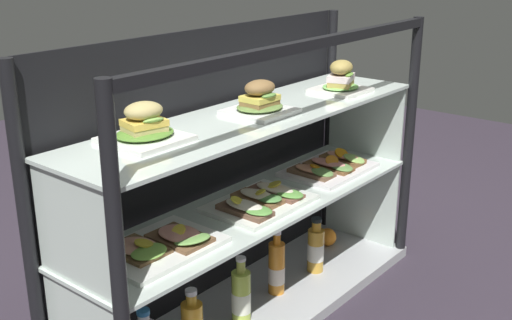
% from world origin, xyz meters
% --- Properties ---
extents(ground_plane, '(6.00, 6.00, 0.02)m').
position_xyz_m(ground_plane, '(0.00, 0.00, -0.01)').
color(ground_plane, '#312934').
rests_on(ground_plane, ground).
extents(case_base_deck, '(1.44, 0.40, 0.04)m').
position_xyz_m(case_base_deck, '(0.00, 0.00, 0.02)').
color(case_base_deck, '#B3B6B7').
rests_on(case_base_deck, ground).
extents(case_frame, '(1.44, 0.40, 0.96)m').
position_xyz_m(case_frame, '(0.00, 0.10, 0.53)').
color(case_frame, black).
rests_on(case_frame, ground).
extents(riser_lower_tier, '(1.37, 0.33, 0.36)m').
position_xyz_m(riser_lower_tier, '(0.00, 0.00, 0.22)').
color(riser_lower_tier, silver).
rests_on(riser_lower_tier, case_base_deck).
extents(shelf_lower_glass, '(1.38, 0.34, 0.01)m').
position_xyz_m(shelf_lower_glass, '(0.00, 0.00, 0.40)').
color(shelf_lower_glass, silver).
rests_on(shelf_lower_glass, riser_lower_tier).
extents(riser_upper_tier, '(1.37, 0.33, 0.29)m').
position_xyz_m(riser_upper_tier, '(0.00, 0.00, 0.56)').
color(riser_upper_tier, silver).
rests_on(riser_upper_tier, shelf_lower_glass).
extents(shelf_upper_glass, '(1.38, 0.34, 0.01)m').
position_xyz_m(shelf_upper_glass, '(0.00, 0.00, 0.71)').
color(shelf_upper_glass, silver).
rests_on(shelf_upper_glass, riser_upper_tier).
extents(plated_roll_sandwich_far_right, '(0.20, 0.20, 0.11)m').
position_xyz_m(plated_roll_sandwich_far_right, '(-0.41, 0.04, 0.75)').
color(plated_roll_sandwich_far_right, white).
rests_on(plated_roll_sandwich_far_right, shelf_upper_glass).
extents(plated_roll_sandwich_mid_right, '(0.19, 0.19, 0.11)m').
position_xyz_m(plated_roll_sandwich_mid_right, '(0.01, -0.01, 0.75)').
color(plated_roll_sandwich_mid_right, white).
rests_on(plated_roll_sandwich_mid_right, shelf_upper_glass).
extents(plated_roll_sandwich_far_left, '(0.18, 0.18, 0.11)m').
position_xyz_m(plated_roll_sandwich_far_left, '(0.42, -0.04, 0.75)').
color(plated_roll_sandwich_far_left, white).
rests_on(plated_roll_sandwich_far_left, shelf_upper_glass).
extents(open_sandwich_tray_center, '(0.34, 0.24, 0.06)m').
position_xyz_m(open_sandwich_tray_center, '(-0.42, -0.01, 0.43)').
color(open_sandwich_tray_center, white).
rests_on(open_sandwich_tray_center, shelf_lower_glass).
extents(open_sandwich_tray_right_of_center, '(0.34, 0.25, 0.06)m').
position_xyz_m(open_sandwich_tray_right_of_center, '(-0.01, -0.02, 0.43)').
color(open_sandwich_tray_right_of_center, white).
rests_on(open_sandwich_tray_right_of_center, shelf_lower_glass).
extents(open_sandwich_tray_mid_right, '(0.34, 0.24, 0.06)m').
position_xyz_m(open_sandwich_tray_mid_right, '(0.41, -0.01, 0.43)').
color(open_sandwich_tray_mid_right, white).
rests_on(open_sandwich_tray_mid_right, shelf_lower_glass).
extents(juice_bottle_back_right, '(0.06, 0.06, 0.23)m').
position_xyz_m(juice_bottle_back_right, '(-0.11, -0.03, 0.13)').
color(juice_bottle_back_right, '#B5D04D').
rests_on(juice_bottle_back_right, case_base_deck).
extents(juice_bottle_front_right_end, '(0.06, 0.06, 0.24)m').
position_xyz_m(juice_bottle_front_right_end, '(0.11, -0.01, 0.13)').
color(juice_bottle_front_right_end, orange).
rests_on(juice_bottle_front_right_end, case_base_deck).
extents(juice_bottle_back_left, '(0.06, 0.06, 0.21)m').
position_xyz_m(juice_bottle_back_left, '(0.32, -0.02, 0.13)').
color(juice_bottle_back_left, gold).
rests_on(juice_bottle_back_left, case_base_deck).
extents(orange_fruit_beside_bottles, '(0.07, 0.07, 0.07)m').
position_xyz_m(orange_fruit_beside_bottles, '(0.53, 0.06, 0.08)').
color(orange_fruit_beside_bottles, orange).
rests_on(orange_fruit_beside_bottles, case_base_deck).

